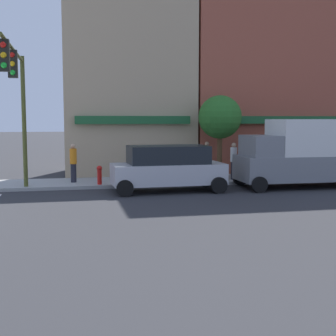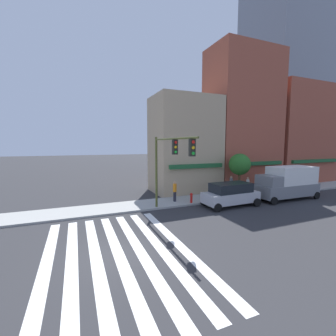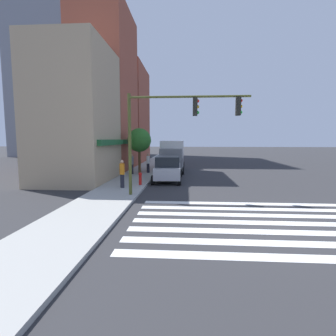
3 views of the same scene
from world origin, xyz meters
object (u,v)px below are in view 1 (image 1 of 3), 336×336
at_px(pedestrian_orange_vest, 73,162).
at_px(street_tree, 220,118).
at_px(pedestrian_white_shirt, 234,160).
at_px(pedestrian_grey_coat, 207,158).
at_px(suv_silver, 168,167).
at_px(traffic_signal, 17,88).
at_px(box_truck_grey, 308,152).
at_px(fire_hydrant, 99,174).

height_order(pedestrian_orange_vest, street_tree, street_tree).
bearing_deg(pedestrian_white_shirt, street_tree, 36.57).
xyz_separation_m(pedestrian_grey_coat, pedestrian_orange_vest, (-6.59, -0.74, 0.00)).
distance_m(pedestrian_orange_vest, street_tree, 7.36).
distance_m(pedestrian_grey_coat, pedestrian_orange_vest, 6.64).
xyz_separation_m(suv_silver, pedestrian_orange_vest, (-3.88, 2.66, 0.04)).
bearing_deg(street_tree, traffic_signal, -158.32).
distance_m(box_truck_grey, pedestrian_orange_vest, 10.66).
height_order(pedestrian_orange_vest, fire_hydrant, pedestrian_orange_vest).
relative_size(traffic_signal, pedestrian_grey_coat, 3.70).
xyz_separation_m(traffic_signal, street_tree, (9.10, 3.62, -1.09)).
distance_m(box_truck_grey, street_tree, 4.55).
bearing_deg(box_truck_grey, pedestrian_white_shirt, 143.35).
bearing_deg(traffic_signal, pedestrian_orange_vest, 59.79).
relative_size(pedestrian_grey_coat, fire_hydrant, 2.10).
xyz_separation_m(pedestrian_white_shirt, pedestrian_orange_vest, (-7.54, 0.57, 0.00)).
bearing_deg(street_tree, fire_hydrant, -169.52).
bearing_deg(pedestrian_grey_coat, street_tree, 152.25).
xyz_separation_m(box_truck_grey, pedestrian_white_shirt, (-2.76, 2.09, -0.51)).
bearing_deg(box_truck_grey, suv_silver, -179.50).
xyz_separation_m(pedestrian_white_shirt, fire_hydrant, (-6.42, -0.39, -0.46)).
xyz_separation_m(traffic_signal, pedestrian_grey_coat, (8.62, 4.22, -3.14)).
relative_size(pedestrian_white_shirt, pedestrian_orange_vest, 1.00).
bearing_deg(pedestrian_orange_vest, street_tree, 117.17).
xyz_separation_m(suv_silver, fire_hydrant, (-2.76, 1.70, -0.42)).
distance_m(pedestrian_white_shirt, fire_hydrant, 6.45).
bearing_deg(fire_hydrant, suv_silver, -31.67).
height_order(pedestrian_white_shirt, pedestrian_orange_vest, same).
bearing_deg(suv_silver, fire_hydrant, 146.69).
bearing_deg(traffic_signal, pedestrian_grey_coat, 26.09).
distance_m(traffic_signal, fire_hydrant, 5.40).
height_order(box_truck_grey, fire_hydrant, box_truck_grey).
relative_size(traffic_signal, box_truck_grey, 1.05).
height_order(pedestrian_white_shirt, fire_hydrant, pedestrian_white_shirt).
bearing_deg(pedestrian_white_shirt, fire_hydrant, 96.33).
bearing_deg(pedestrian_white_shirt, box_truck_grey, -124.33).
relative_size(box_truck_grey, street_tree, 1.53).
xyz_separation_m(pedestrian_grey_coat, fire_hydrant, (-5.47, -1.71, -0.46)).
bearing_deg(suv_silver, pedestrian_grey_coat, 49.80).
bearing_deg(traffic_signal, suv_silver, 7.86).
bearing_deg(fire_hydrant, box_truck_grey, -10.49).
bearing_deg(suv_silver, pedestrian_orange_vest, 143.88).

